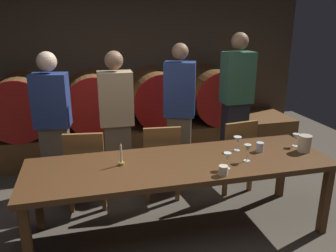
{
  "coord_description": "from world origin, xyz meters",
  "views": [
    {
      "loc": [
        -0.59,
        -2.47,
        1.98
      ],
      "look_at": [
        0.2,
        0.59,
        0.97
      ],
      "focal_mm": 36.19,
      "sensor_mm": 36.0,
      "label": 1
    }
  ],
  "objects_px": {
    "chair_left": "(87,165)",
    "wine_glass_center_left": "(248,149)",
    "wine_barrel_center_left": "(94,101)",
    "wine_barrel_center_right": "(156,97)",
    "chair_center": "(161,158)",
    "pitcher": "(305,143)",
    "dining_table": "(181,168)",
    "candle_center": "(121,159)",
    "wine_glass_far_left": "(227,157)",
    "guest_far_left": "(53,124)",
    "guest_center_left": "(117,122)",
    "guest_far_right": "(236,103)",
    "wine_glass_center_right": "(237,140)",
    "chair_right": "(235,152)",
    "guest_center_right": "(179,110)",
    "wine_barrel_far_right": "(212,94)",
    "wine_glass_far_right": "(296,137)",
    "cup_left": "(223,170)",
    "wine_barrel_far_left": "(22,105)"
  },
  "relations": [
    {
      "from": "cup_left",
      "to": "wine_barrel_far_left",
      "type": "bearing_deg",
      "value": 127.3
    },
    {
      "from": "dining_table",
      "to": "cup_left",
      "type": "xyz_separation_m",
      "value": [
        0.27,
        -0.35,
        0.1
      ]
    },
    {
      "from": "wine_barrel_far_right",
      "to": "chair_left",
      "type": "relative_size",
      "value": 1.04
    },
    {
      "from": "wine_barrel_center_left",
      "to": "wine_barrel_center_right",
      "type": "bearing_deg",
      "value": 0.0
    },
    {
      "from": "candle_center",
      "to": "pitcher",
      "type": "bearing_deg",
      "value": -3.73
    },
    {
      "from": "chair_right",
      "to": "chair_left",
      "type": "bearing_deg",
      "value": -8.29
    },
    {
      "from": "pitcher",
      "to": "wine_glass_far_right",
      "type": "height_order",
      "value": "pitcher"
    },
    {
      "from": "candle_center",
      "to": "wine_glass_center_left",
      "type": "xyz_separation_m",
      "value": [
        1.13,
        -0.2,
        0.06
      ]
    },
    {
      "from": "wine_barrel_far_right",
      "to": "dining_table",
      "type": "distance_m",
      "value": 2.46
    },
    {
      "from": "wine_barrel_center_left",
      "to": "wine_barrel_center_right",
      "type": "height_order",
      "value": "same"
    },
    {
      "from": "dining_table",
      "to": "guest_far_right",
      "type": "bearing_deg",
      "value": 46.73
    },
    {
      "from": "chair_left",
      "to": "chair_center",
      "type": "bearing_deg",
      "value": -172.22
    },
    {
      "from": "wine_glass_center_right",
      "to": "cup_left",
      "type": "xyz_separation_m",
      "value": [
        -0.35,
        -0.48,
        -0.06
      ]
    },
    {
      "from": "wine_glass_center_left",
      "to": "wine_barrel_center_right",
      "type": "bearing_deg",
      "value": 98.46
    },
    {
      "from": "chair_right",
      "to": "wine_glass_center_left",
      "type": "xyz_separation_m",
      "value": [
        -0.26,
        -0.77,
        0.35
      ]
    },
    {
      "from": "wine_barrel_far_left",
      "to": "guest_far_right",
      "type": "xyz_separation_m",
      "value": [
        2.72,
        -1.03,
        0.1
      ]
    },
    {
      "from": "chair_left",
      "to": "wine_glass_center_left",
      "type": "xyz_separation_m",
      "value": [
        1.44,
        -0.81,
        0.35
      ]
    },
    {
      "from": "dining_table",
      "to": "chair_center",
      "type": "bearing_deg",
      "value": 92.43
    },
    {
      "from": "dining_table",
      "to": "pitcher",
      "type": "bearing_deg",
      "value": -2.34
    },
    {
      "from": "chair_center",
      "to": "wine_glass_far_left",
      "type": "distance_m",
      "value": 1.04
    },
    {
      "from": "guest_center_left",
      "to": "chair_center",
      "type": "bearing_deg",
      "value": 143.43
    },
    {
      "from": "wine_barrel_far_left",
      "to": "dining_table",
      "type": "relative_size",
      "value": 0.33
    },
    {
      "from": "guest_far_left",
      "to": "wine_glass_far_left",
      "type": "xyz_separation_m",
      "value": [
        1.52,
        -1.33,
        -0.02
      ]
    },
    {
      "from": "guest_far_right",
      "to": "cup_left",
      "type": "height_order",
      "value": "guest_far_right"
    },
    {
      "from": "pitcher",
      "to": "guest_far_right",
      "type": "bearing_deg",
      "value": 98.7
    },
    {
      "from": "chair_left",
      "to": "guest_far_right",
      "type": "xyz_separation_m",
      "value": [
        1.91,
        0.46,
        0.45
      ]
    },
    {
      "from": "chair_left",
      "to": "guest_center_left",
      "type": "xyz_separation_m",
      "value": [
        0.37,
        0.34,
        0.35
      ]
    },
    {
      "from": "chair_right",
      "to": "wine_glass_center_right",
      "type": "bearing_deg",
      "value": 58.55
    },
    {
      "from": "wine_barrel_center_left",
      "to": "candle_center",
      "type": "relative_size",
      "value": 4.23
    },
    {
      "from": "guest_far_left",
      "to": "guest_center_left",
      "type": "xyz_separation_m",
      "value": [
        0.7,
        -0.08,
        -0.0
      ]
    },
    {
      "from": "wine_barrel_far_right",
      "to": "wine_glass_center_left",
      "type": "bearing_deg",
      "value": -103.67
    },
    {
      "from": "wine_barrel_center_right",
      "to": "wine_glass_center_left",
      "type": "distance_m",
      "value": 2.32
    },
    {
      "from": "wine_barrel_far_left",
      "to": "cup_left",
      "type": "height_order",
      "value": "wine_barrel_far_left"
    },
    {
      "from": "guest_center_left",
      "to": "cup_left",
      "type": "distance_m",
      "value": 1.55
    },
    {
      "from": "wine_barrel_center_left",
      "to": "guest_far_left",
      "type": "relative_size",
      "value": 0.55
    },
    {
      "from": "guest_center_right",
      "to": "cup_left",
      "type": "xyz_separation_m",
      "value": [
        -0.08,
        -1.57,
        -0.1
      ]
    },
    {
      "from": "wine_barrel_center_left",
      "to": "guest_center_left",
      "type": "relative_size",
      "value": 0.55
    },
    {
      "from": "chair_right",
      "to": "candle_center",
      "type": "bearing_deg",
      "value": 15.48
    },
    {
      "from": "wine_glass_far_left",
      "to": "wine_glass_far_right",
      "type": "xyz_separation_m",
      "value": [
        0.9,
        0.33,
        -0.01
      ]
    },
    {
      "from": "wine_glass_center_right",
      "to": "dining_table",
      "type": "bearing_deg",
      "value": -167.99
    },
    {
      "from": "wine_glass_center_right",
      "to": "chair_center",
      "type": "bearing_deg",
      "value": 140.34
    },
    {
      "from": "chair_right",
      "to": "wine_glass_center_right",
      "type": "xyz_separation_m",
      "value": [
        -0.23,
        -0.51,
        0.34
      ]
    },
    {
      "from": "dining_table",
      "to": "guest_far_right",
      "type": "height_order",
      "value": "guest_far_right"
    },
    {
      "from": "candle_center",
      "to": "wine_glass_far_left",
      "type": "bearing_deg",
      "value": -18.85
    },
    {
      "from": "guest_far_left",
      "to": "wine_glass_far_right",
      "type": "relative_size",
      "value": 12.3
    },
    {
      "from": "guest_center_right",
      "to": "wine_glass_center_left",
      "type": "bearing_deg",
      "value": 121.47
    },
    {
      "from": "wine_barrel_center_right",
      "to": "chair_center",
      "type": "bearing_deg",
      "value": -100.63
    },
    {
      "from": "wine_barrel_center_left",
      "to": "wine_glass_far_left",
      "type": "distance_m",
      "value": 2.61
    },
    {
      "from": "pitcher",
      "to": "wine_glass_center_left",
      "type": "bearing_deg",
      "value": -173.19
    },
    {
      "from": "wine_barrel_center_left",
      "to": "wine_barrel_center_right",
      "type": "xyz_separation_m",
      "value": [
        0.93,
        0.0,
        0.0
      ]
    }
  ]
}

